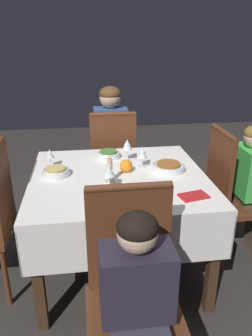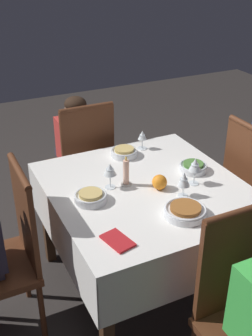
# 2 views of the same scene
# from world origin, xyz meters

# --- Properties ---
(ground_plane) EXTENTS (8.00, 8.00, 0.00)m
(ground_plane) POSITION_xyz_m (0.00, 0.00, 0.00)
(ground_plane) COLOR #332D2B
(dining_table) EXTENTS (1.15, 1.10, 0.75)m
(dining_table) POSITION_xyz_m (0.00, 0.00, 0.65)
(dining_table) COLOR white
(dining_table) RESTS_ON ground_plane
(chair_north) EXTENTS (0.43, 0.43, 1.02)m
(chair_north) POSITION_xyz_m (0.03, 0.82, 0.54)
(chair_north) COLOR #562D19
(chair_north) RESTS_ON ground_plane
(chair_east) EXTENTS (0.43, 0.43, 1.02)m
(chair_east) POSITION_xyz_m (0.85, 0.08, 0.54)
(chair_east) COLOR #562D19
(chair_east) RESTS_ON ground_plane
(chair_west) EXTENTS (0.43, 0.43, 1.02)m
(chair_west) POSITION_xyz_m (-0.85, -0.06, 0.54)
(chair_west) COLOR #562D19
(chair_west) RESTS_ON ground_plane
(person_child_red) EXTENTS (0.33, 0.30, 1.01)m
(person_child_red) POSITION_xyz_m (1.03, 0.08, 0.55)
(person_child_red) COLOR #383342
(person_child_red) RESTS_ON ground_plane
(bowl_south) EXTENTS (0.17, 0.17, 0.06)m
(bowl_south) POSITION_xyz_m (0.04, -0.35, 0.77)
(bowl_south) COLOR silver
(bowl_south) RESTS_ON dining_table
(wine_glass_south) EXTENTS (0.07, 0.07, 0.17)m
(wine_glass_south) POSITION_xyz_m (-0.09, -0.26, 0.87)
(wine_glass_south) COLOR white
(wine_glass_south) RESTS_ON dining_table
(bowl_north) EXTENTS (0.18, 0.18, 0.06)m
(bowl_north) POSITION_xyz_m (-0.01, 0.35, 0.77)
(bowl_north) COLOR silver
(bowl_north) RESTS_ON dining_table
(wine_glass_north) EXTENTS (0.07, 0.07, 0.15)m
(wine_glass_north) POSITION_xyz_m (0.08, 0.19, 0.86)
(wine_glass_north) COLOR white
(wine_glass_north) RESTS_ON dining_table
(bowl_east) EXTENTS (0.18, 0.18, 0.06)m
(bowl_east) POSITION_xyz_m (0.41, -0.05, 0.77)
(bowl_east) COLOR silver
(bowl_east) RESTS_ON dining_table
(wine_glass_east) EXTENTS (0.07, 0.07, 0.13)m
(wine_glass_east) POSITION_xyz_m (0.46, -0.21, 0.84)
(wine_glass_east) COLOR white
(wine_glass_east) RESTS_ON dining_table
(bowl_west) EXTENTS (0.22, 0.22, 0.06)m
(bowl_west) POSITION_xyz_m (-0.35, -0.04, 0.77)
(bowl_west) COLOR silver
(bowl_west) RESTS_ON dining_table
(wine_glass_west) EXTENTS (0.07, 0.07, 0.15)m
(wine_glass_west) POSITION_xyz_m (-0.18, -0.13, 0.85)
(wine_glass_west) COLOR white
(wine_glass_west) RESTS_ON dining_table
(candle_centerpiece) EXTENTS (0.06, 0.06, 0.18)m
(candle_centerpiece) POSITION_xyz_m (0.07, 0.10, 0.82)
(candle_centerpiece) COLOR beige
(candle_centerpiece) RESTS_ON dining_table
(orange_fruit) EXTENTS (0.09, 0.09, 0.09)m
(orange_fruit) POSITION_xyz_m (-0.06, -0.05, 0.79)
(orange_fruit) COLOR orange
(orange_fruit) RESTS_ON dining_table
(napkin_red_folded) EXTENTS (0.18, 0.13, 0.01)m
(napkin_red_folded) POSITION_xyz_m (-0.39, 0.36, 0.75)
(napkin_red_folded) COLOR red
(napkin_red_folded) RESTS_ON dining_table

